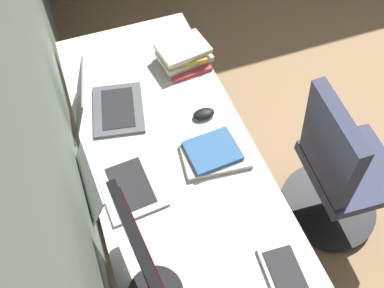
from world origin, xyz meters
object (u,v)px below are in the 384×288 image
at_px(laptop_left, 103,105).
at_px(monitor_primary, 151,277).
at_px(mouse_main, 204,114).
at_px(laptop_leftmost, 113,187).
at_px(drawer_pedestal, 171,199).
at_px(book_stack_near, 214,154).
at_px(office_chair, 338,173).
at_px(book_stack_far, 184,55).

bearing_deg(laptop_left, monitor_primary, 178.70).
bearing_deg(mouse_main, laptop_leftmost, 116.96).
bearing_deg(drawer_pedestal, book_stack_near, -105.08).
xyz_separation_m(drawer_pedestal, office_chair, (-0.21, -0.82, 0.11)).
distance_m(monitor_primary, office_chair, 1.19).
bearing_deg(book_stack_far, laptop_left, 112.08).
bearing_deg(laptop_leftmost, book_stack_far, -40.05).
bearing_deg(monitor_primary, book_stack_far, -24.40).
xyz_separation_m(drawer_pedestal, laptop_leftmost, (-0.08, 0.25, 0.43)).
relative_size(drawer_pedestal, laptop_leftmost, 1.93).
relative_size(laptop_left, office_chair, 0.37).
relative_size(drawer_pedestal, office_chair, 0.72).
relative_size(mouse_main, book_stack_near, 0.34).
xyz_separation_m(monitor_primary, book_stack_far, (1.06, -0.48, -0.18)).
bearing_deg(book_stack_near, office_chair, -104.16).
xyz_separation_m(book_stack_far, office_chair, (-0.75, -0.55, -0.32)).
xyz_separation_m(laptop_left, mouse_main, (-0.19, -0.43, -0.04)).
bearing_deg(laptop_left, laptop_leftmost, 172.18).
bearing_deg(book_stack_near, laptop_leftmost, 93.17).
bearing_deg(mouse_main, monitor_primary, 147.04).
bearing_deg(mouse_main, office_chair, -122.89).
bearing_deg(drawer_pedestal, laptop_leftmost, 107.20).
height_order(book_stack_near, book_stack_far, book_stack_far).
bearing_deg(book_stack_near, book_stack_far, -6.92).
relative_size(monitor_primary, laptop_leftmost, 1.51).
xyz_separation_m(drawer_pedestal, laptop_left, (0.35, 0.19, 0.44)).
bearing_deg(laptop_leftmost, drawer_pedestal, -72.80).
distance_m(drawer_pedestal, book_stack_far, 0.74).
height_order(laptop_leftmost, office_chair, office_chair).
relative_size(drawer_pedestal, book_stack_far, 2.51).
relative_size(monitor_primary, book_stack_far, 1.97).
distance_m(monitor_primary, book_stack_near, 0.66).
distance_m(monitor_primary, book_stack_far, 1.18).
bearing_deg(monitor_primary, mouse_main, -32.96).
height_order(monitor_primary, book_stack_near, monitor_primary).
bearing_deg(book_stack_near, drawer_pedestal, 74.92).
bearing_deg(drawer_pedestal, mouse_main, -54.15).
xyz_separation_m(laptop_leftmost, mouse_main, (0.25, -0.49, -0.03)).
bearing_deg(book_stack_far, office_chair, -143.72).
xyz_separation_m(mouse_main, book_stack_near, (-0.22, 0.04, 0.00)).
bearing_deg(laptop_left, mouse_main, -113.49).
height_order(book_stack_near, office_chair, office_chair).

